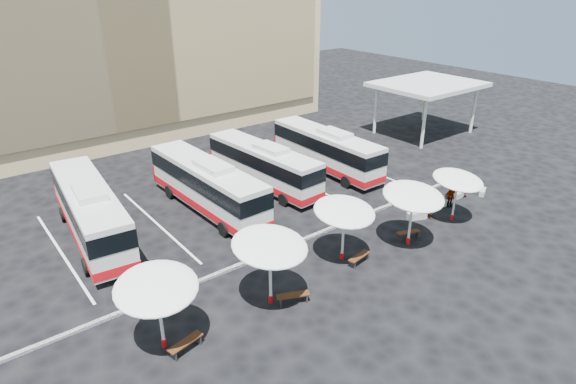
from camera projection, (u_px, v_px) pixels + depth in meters
ground at (305, 245)px, 29.27m from camera, size 120.00×120.00×0.00m
sandstone_building at (99, 1)px, 46.94m from camera, size 42.00×18.25×29.60m
service_canopy at (428, 86)px, 47.79m from camera, size 10.00×8.00×5.20m
curb_divider at (300, 241)px, 29.60m from camera, size 34.00×0.25×0.15m
bay_lines at (235, 200)px, 35.02m from camera, size 24.15×12.00×0.01m
bus_0 at (90, 210)px, 29.30m from camera, size 3.66×12.10×3.78m
bus_1 at (207, 184)px, 32.95m from camera, size 3.03×11.88×3.75m
bus_2 at (263, 164)px, 36.69m from camera, size 3.15×11.21×3.51m
bus_3 at (326, 149)px, 39.74m from camera, size 2.77×11.41×3.61m
sunshade_0 at (156, 288)px, 20.04m from camera, size 4.11×4.14×3.70m
sunshade_1 at (270, 246)px, 22.82m from camera, size 4.71×4.74×3.87m
sunshade_2 at (344, 212)px, 26.60m from camera, size 3.46×3.51×3.62m
sunshade_3 at (413, 196)px, 28.09m from camera, size 4.14×4.18×3.78m
sunshade_4 at (458, 180)px, 31.08m from camera, size 3.51×3.55×3.40m
wood_bench_0 at (186, 344)px, 20.94m from camera, size 1.73×0.78×0.51m
wood_bench_1 at (293, 296)px, 24.00m from camera, size 1.72×1.09×0.52m
wood_bench_2 at (359, 258)px, 27.30m from camera, size 1.66×0.68×0.49m
wood_bench_3 at (408, 233)px, 29.89m from camera, size 1.57×0.88×0.47m
conc_bench_0 at (417, 216)px, 32.30m from camera, size 1.40×0.93×0.50m
conc_bench_1 at (437, 203)px, 33.98m from camera, size 1.39×0.92×0.50m
conc_bench_2 at (460, 194)px, 35.46m from camera, size 1.15×0.46×0.42m
conc_bench_3 at (482, 192)px, 35.89m from camera, size 1.13×0.77×0.41m
passenger_0 at (433, 205)px, 32.17m from camera, size 0.81×0.79×1.88m
passenger_1 at (451, 187)px, 34.90m from camera, size 1.08×0.97×1.82m
passenger_2 at (451, 196)px, 33.75m from camera, size 1.01×0.68×1.60m
passenger_3 at (466, 187)px, 35.28m from camera, size 1.18×1.03×1.58m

